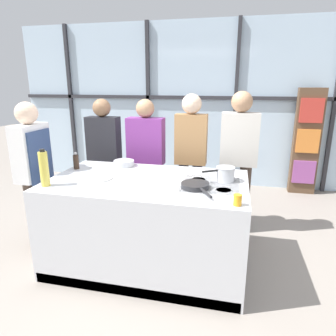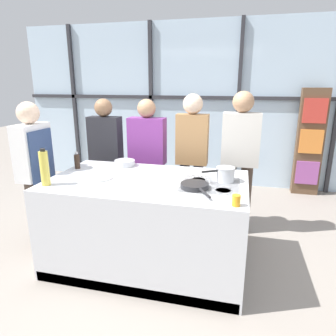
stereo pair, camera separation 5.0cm
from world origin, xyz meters
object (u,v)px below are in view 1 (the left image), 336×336
(saucepan, at_px, (225,174))
(oil_bottle, at_px, (44,169))
(spectator_far_left, at_px, (104,153))
(spectator_center_right, at_px, (191,152))
(chef, at_px, (34,169))
(mixing_bowl, at_px, (124,163))
(white_plate, at_px, (100,178))
(spectator_far_right, at_px, (239,155))
(spectator_center_left, at_px, (146,156))
(juice_glass_near, at_px, (238,200))
(frying_pan, at_px, (195,185))
(pepper_grinder, at_px, (76,161))

(saucepan, distance_m, oil_bottle, 1.64)
(spectator_far_left, relative_size, spectator_center_right, 0.96)
(chef, xyz_separation_m, spectator_far_left, (0.40, 0.87, -0.00))
(spectator_far_left, bearing_deg, mixing_bowl, 133.14)
(white_plate, bearing_deg, spectator_far_right, 36.69)
(spectator_far_right, bearing_deg, mixing_bowl, 21.32)
(spectator_far_left, relative_size, spectator_center_left, 1.00)
(spectator_center_right, xyz_separation_m, oil_bottle, (-1.12, -1.26, 0.08))
(white_plate, bearing_deg, chef, 172.64)
(spectator_center_left, distance_m, white_plate, 0.99)
(oil_bottle, height_order, juice_glass_near, oil_bottle)
(oil_bottle, bearing_deg, chef, 135.87)
(spectator_center_left, height_order, juice_glass_near, spectator_center_left)
(spectator_center_left, relative_size, mixing_bowl, 7.07)
(juice_glass_near, bearing_deg, saucepan, 101.59)
(spectator_center_right, bearing_deg, spectator_far_left, 0.00)
(spectator_far_right, bearing_deg, saucepan, 80.97)
(white_plate, bearing_deg, juice_glass_near, -16.10)
(chef, bearing_deg, spectator_far_right, 112.56)
(spectator_center_left, xyz_separation_m, frying_pan, (0.76, -1.03, 0.02))
(spectator_center_left, height_order, oil_bottle, spectator_center_left)
(pepper_grinder, bearing_deg, oil_bottle, -88.98)
(spectator_center_right, height_order, spectator_far_right, spectator_far_right)
(frying_pan, bearing_deg, mixing_bowl, 147.98)
(spectator_center_left, xyz_separation_m, mixing_bowl, (-0.11, -0.48, 0.03))
(spectator_center_left, height_order, pepper_grinder, spectator_center_left)
(spectator_center_left, distance_m, oil_bottle, 1.39)
(juice_glass_near, bearing_deg, spectator_center_right, 112.52)
(chef, distance_m, oil_bottle, 0.58)
(pepper_grinder, bearing_deg, spectator_far_right, 22.51)
(spectator_center_right, height_order, pepper_grinder, spectator_center_right)
(spectator_far_left, relative_size, frying_pan, 3.88)
(white_plate, xyz_separation_m, oil_bottle, (-0.38, -0.29, 0.15))
(chef, bearing_deg, oil_bottle, 45.87)
(frying_pan, distance_m, saucepan, 0.36)
(oil_bottle, xyz_separation_m, juice_glass_near, (1.68, -0.08, -0.12))
(saucepan, height_order, oil_bottle, oil_bottle)
(frying_pan, height_order, saucepan, saucepan)
(spectator_center_left, xyz_separation_m, juice_glass_near, (1.12, -1.35, 0.04))
(spectator_center_left, bearing_deg, frying_pan, 126.49)
(spectator_far_left, xyz_separation_m, saucepan, (1.57, -0.77, 0.06))
(frying_pan, height_order, juice_glass_near, juice_glass_near)
(spectator_far_left, bearing_deg, frying_pan, 142.17)
(frying_pan, bearing_deg, oil_bottle, -169.90)
(mixing_bowl, distance_m, oil_bottle, 0.91)
(frying_pan, distance_m, white_plate, 0.94)
(chef, relative_size, spectator_far_right, 0.94)
(chef, relative_size, spectator_center_right, 0.96)
(saucepan, relative_size, white_plate, 1.19)
(spectator_center_right, xyz_separation_m, juice_glass_near, (0.56, -1.35, -0.04))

